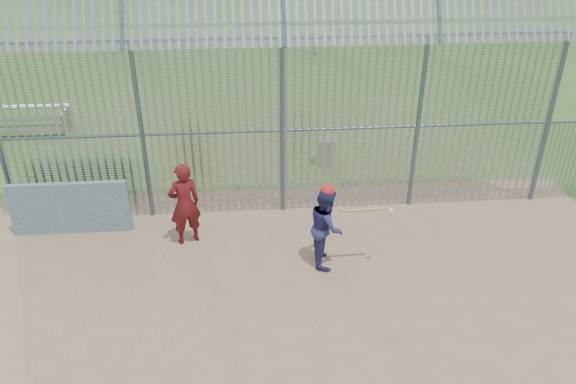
{
  "coord_description": "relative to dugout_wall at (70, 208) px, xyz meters",
  "views": [
    {
      "loc": [
        -0.8,
        -7.76,
        6.71
      ],
      "look_at": [
        0.0,
        2.0,
        1.3
      ],
      "focal_mm": 35.0,
      "sensor_mm": 36.0,
      "label": 1
    }
  ],
  "objects": [
    {
      "name": "ground",
      "position": [
        4.6,
        -2.9,
        -0.62
      ],
      "size": [
        120.0,
        120.0,
        0.0
      ],
      "primitive_type": "plane",
      "color": "#2D511E",
      "rests_on": "ground"
    },
    {
      "name": "dirt_infield",
      "position": [
        4.6,
        -3.4,
        -0.61
      ],
      "size": [
        14.0,
        10.0,
        0.02
      ],
      "primitive_type": "cube",
      "color": "#756047",
      "rests_on": "ground"
    },
    {
      "name": "dugout_wall",
      "position": [
        0.0,
        0.0,
        0.0
      ],
      "size": [
        2.5,
        0.12,
        1.2
      ],
      "primitive_type": "cube",
      "color": "#38566B",
      "rests_on": "dirt_infield"
    },
    {
      "name": "batter",
      "position": [
        5.3,
        -1.52,
        0.22
      ],
      "size": [
        0.66,
        0.83,
        1.64
      ],
      "primitive_type": "imported",
      "rotation": [
        0.0,
        0.0,
        1.52
      ],
      "color": "navy",
      "rests_on": "dirt_infield"
    },
    {
      "name": "onlooker",
      "position": [
        2.49,
        -0.56,
        0.31
      ],
      "size": [
        0.78,
        0.65,
        1.82
      ],
      "primitive_type": "imported",
      "rotation": [
        0.0,
        0.0,
        3.53
      ],
      "color": "maroon",
      "rests_on": "dirt_infield"
    },
    {
      "name": "bg_kid_seated",
      "position": [
        6.98,
        14.06,
        -0.12
      ],
      "size": [
        0.63,
        0.48,
        1.0
      ],
      "primitive_type": "imported",
      "rotation": [
        0.0,
        0.0,
        2.67
      ],
      "color": "slate",
      "rests_on": "ground"
    },
    {
      "name": "batting_gear",
      "position": [
        5.45,
        -1.56,
        0.94
      ],
      "size": [
        1.35,
        0.46,
        0.54
      ],
      "color": "red",
      "rests_on": "ground"
    },
    {
      "name": "trash_can",
      "position": [
        5.94,
        2.93,
        -0.24
      ],
      "size": [
        0.56,
        0.56,
        0.82
      ],
      "color": "#96999E",
      "rests_on": "ground"
    },
    {
      "name": "bleacher",
      "position": [
        -3.02,
        5.88,
        -0.21
      ],
      "size": [
        3.0,
        0.95,
        0.72
      ],
      "color": "gray",
      "rests_on": "ground"
    },
    {
      "name": "backstop_fence",
      "position": [
        6.41,
        0.53,
        1.74
      ],
      "size": [
        20.09,
        0.81,
        5.3
      ],
      "color": "#47566B",
      "rests_on": "ground"
    }
  ]
}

